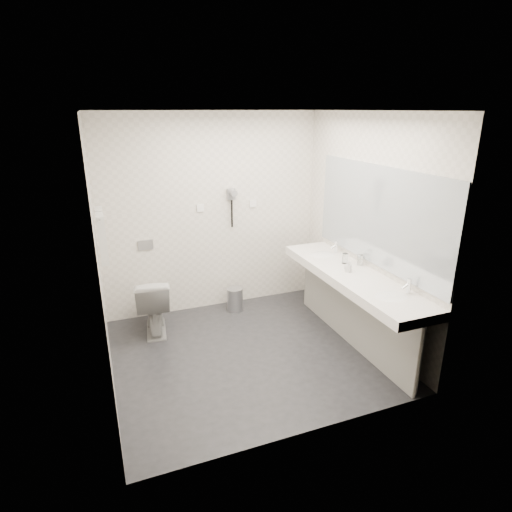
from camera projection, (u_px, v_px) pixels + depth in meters
name	position (u px, v px, depth m)	size (l,w,h in m)	color
floor	(248.00, 353.00, 4.62)	(2.80, 2.80, 0.00)	#242428
ceiling	(246.00, 111.00, 3.80)	(2.80, 2.80, 0.00)	white
wall_back	(212.00, 215.00, 5.36)	(2.80, 2.80, 0.00)	silver
wall_front	(309.00, 294.00, 3.07)	(2.80, 2.80, 0.00)	silver
wall_left	(98.00, 261.00, 3.73)	(2.60, 2.60, 0.00)	silver
wall_right	(366.00, 230.00, 4.69)	(2.60, 2.60, 0.00)	silver
vanity_counter	(352.00, 277.00, 4.57)	(0.55, 2.20, 0.10)	white
vanity_panel	(351.00, 312.00, 4.72)	(0.03, 2.15, 0.75)	gray
vanity_post_near	(419.00, 360.00, 3.81)	(0.06, 0.06, 0.75)	silver
vanity_post_far	(309.00, 279.00, 5.64)	(0.06, 0.06, 0.75)	silver
mirror	(378.00, 216.00, 4.44)	(0.02, 2.20, 1.05)	#B2BCC6
basin_near	(391.00, 298.00, 3.98)	(0.40, 0.31, 0.05)	white
basin_far	(322.00, 256.00, 5.13)	(0.40, 0.31, 0.05)	white
faucet_near	(409.00, 286.00, 4.02)	(0.04, 0.04, 0.15)	silver
faucet_far	(336.00, 247.00, 5.17)	(0.04, 0.04, 0.15)	silver
soap_bottle_a	(348.00, 267.00, 4.56)	(0.05, 0.05, 0.12)	beige
soap_bottle_b	(348.00, 266.00, 4.61)	(0.08, 0.08, 0.10)	beige
glass_left	(360.00, 260.00, 4.76)	(0.06, 0.06, 0.12)	silver
glass_right	(345.00, 258.00, 4.81)	(0.06, 0.06, 0.12)	silver
toilet	(153.00, 304.00, 4.98)	(0.39, 0.68, 0.69)	white
flush_plate	(146.00, 245.00, 5.15)	(0.18, 0.02, 0.12)	#B2B5BA
pedal_bin	(235.00, 300.00, 5.56)	(0.21, 0.21, 0.29)	#B2B5BA
bin_lid	(235.00, 289.00, 5.51)	(0.21, 0.21, 0.01)	#B2B5BA
towel_rail	(98.00, 213.00, 4.13)	(0.02, 0.02, 0.62)	silver
towel_near	(102.00, 239.00, 4.09)	(0.07, 0.24, 0.48)	silver
towel_far	(101.00, 231.00, 4.33)	(0.07, 0.24, 0.48)	silver
dryer_cradle	(231.00, 194.00, 5.33)	(0.10, 0.04, 0.14)	gray
dryer_barrel	(233.00, 193.00, 5.26)	(0.08, 0.08, 0.14)	gray
dryer_cord	(232.00, 214.00, 5.40)	(0.02, 0.02, 0.35)	black
switch_plate_a	(200.00, 208.00, 5.26)	(0.09, 0.02, 0.09)	white
switch_plate_b	(253.00, 204.00, 5.50)	(0.09, 0.02, 0.09)	white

